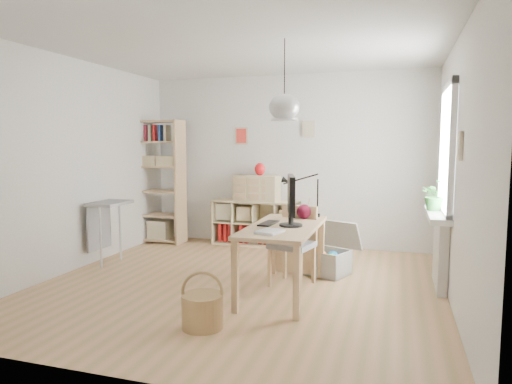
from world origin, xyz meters
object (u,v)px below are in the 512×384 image
(cube_shelf, at_px, (255,226))
(storage_chest, at_px, (326,256))
(monitor, at_px, (291,198))
(drawer_chest, at_px, (257,188))
(tall_bookshelf, at_px, (159,177))
(chair, at_px, (294,240))
(desk, at_px, (283,234))

(cube_shelf, relative_size, storage_chest, 1.63)
(monitor, bearing_deg, drawer_chest, 100.31)
(tall_bookshelf, bearing_deg, monitor, -36.46)
(tall_bookshelf, distance_m, storage_chest, 3.20)
(chair, bearing_deg, storage_chest, 75.97)
(desk, xyz_separation_m, tall_bookshelf, (-2.59, 1.95, 0.43))
(desk, relative_size, monitor, 2.45)
(desk, relative_size, drawer_chest, 2.13)
(tall_bookshelf, relative_size, drawer_chest, 2.84)
(cube_shelf, distance_m, storage_chest, 1.86)
(desk, xyz_separation_m, storage_chest, (0.33, 0.95, -0.45))
(desk, xyz_separation_m, drawer_chest, (-0.98, 2.19, 0.26))
(desk, distance_m, drawer_chest, 2.41)
(tall_bookshelf, distance_m, chair, 3.11)
(desk, height_order, tall_bookshelf, tall_bookshelf)
(cube_shelf, height_order, drawer_chest, drawer_chest)
(cube_shelf, bearing_deg, chair, -60.25)
(cube_shelf, relative_size, monitor, 2.29)
(chair, distance_m, drawer_chest, 2.12)
(cube_shelf, relative_size, drawer_chest, 1.99)
(chair, xyz_separation_m, drawer_chest, (-1.02, 1.81, 0.41))
(tall_bookshelf, height_order, chair, tall_bookshelf)
(tall_bookshelf, bearing_deg, storage_chest, -18.95)
(desk, bearing_deg, storage_chest, 71.06)
(storage_chest, bearing_deg, drawer_chest, 159.82)
(chair, xyz_separation_m, monitor, (0.05, -0.40, 0.54))
(desk, bearing_deg, tall_bookshelf, 142.99)
(storage_chest, xyz_separation_m, monitor, (-0.24, -0.97, 0.85))
(cube_shelf, distance_m, chair, 2.15)
(cube_shelf, bearing_deg, tall_bookshelf, -169.81)
(monitor, bearing_deg, cube_shelf, 100.73)
(tall_bookshelf, xyz_separation_m, drawer_chest, (1.60, 0.24, -0.17))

